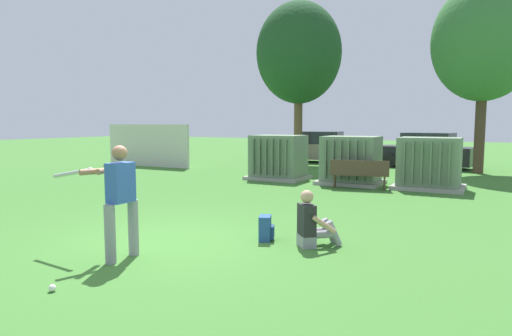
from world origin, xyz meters
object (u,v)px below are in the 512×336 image
object	(u,v)px
transformer_mid_east	(429,164)
backpack	(266,228)
parked_car_leftmost	(318,148)
transformer_mid_west	(351,161)
seated_spectator	(312,224)
transformer_west	(278,158)
batter	(118,196)
parked_car_left_of_center	(425,151)
sports_ball	(52,288)
park_bench	(359,172)

from	to	relation	value
transformer_mid_east	backpack	xyz separation A→B (m)	(-1.73, -7.94, -0.57)
backpack	parked_car_leftmost	world-z (taller)	parked_car_leftmost
transformer_mid_west	seated_spectator	xyz separation A→B (m)	(1.62, -7.86, -0.41)
transformer_west	batter	world-z (taller)	batter
transformer_mid_west	backpack	world-z (taller)	transformer_mid_west
transformer_west	transformer_mid_east	world-z (taller)	same
parked_car_left_of_center	seated_spectator	bearing A→B (deg)	-89.43
batter	parked_car_leftmost	xyz separation A→B (m)	(-3.19, 17.40, -0.22)
batter	parked_car_left_of_center	bearing A→B (deg)	82.59
batter	sports_ball	size ratio (longest dim) A/B	19.33
batter	parked_car_left_of_center	distance (m)	17.08
transformer_mid_west	parked_car_leftmost	size ratio (longest dim) A/B	0.48
transformer_mid_east	batter	distance (m)	10.45
batter	seated_spectator	size ratio (longest dim) A/B	1.81
parked_car_leftmost	seated_spectator	bearing A→B (deg)	-70.18
park_bench	seated_spectator	xyz separation A→B (m)	(1.05, -6.81, -0.16)
transformer_mid_east	parked_car_left_of_center	world-z (taller)	same
transformer_west	seated_spectator	bearing A→B (deg)	-61.08
transformer_mid_east	parked_car_leftmost	xyz separation A→B (m)	(-6.41, 7.46, -0.04)
transformer_mid_west	parked_car_leftmost	distance (m)	8.47
transformer_mid_east	backpack	bearing A→B (deg)	-102.29
sports_ball	seated_spectator	size ratio (longest dim) A/B	0.09
transformer_west	sports_ball	bearing A→B (deg)	-78.67
seated_spectator	backpack	distance (m)	0.88
transformer_mid_east	seated_spectator	xyz separation A→B (m)	(-0.87, -7.91, -0.41)
transformer_mid_east	sports_ball	bearing A→B (deg)	-104.65
transformer_mid_east	sports_ball	size ratio (longest dim) A/B	23.33
transformer_mid_east	parked_car_left_of_center	xyz separation A→B (m)	(-1.02, 6.99, -0.04)
batter	backpack	world-z (taller)	batter
transformer_west	parked_car_leftmost	xyz separation A→B (m)	(-1.18, 7.48, -0.04)
transformer_mid_west	parked_car_left_of_center	distance (m)	7.19
seated_spectator	sports_ball	bearing A→B (deg)	-121.46
park_bench	transformer_mid_west	bearing A→B (deg)	118.68
seated_spectator	backpack	bearing A→B (deg)	-177.86
park_bench	sports_ball	bearing A→B (deg)	-95.83
sports_ball	backpack	distance (m)	3.61
transformer_mid_west	transformer_mid_east	xyz separation A→B (m)	(2.49, 0.05, 0.00)
transformer_mid_east	transformer_mid_west	bearing A→B (deg)	-178.95
transformer_mid_east	batter	bearing A→B (deg)	-107.94
batter	seated_spectator	bearing A→B (deg)	40.90
seated_spectator	batter	bearing A→B (deg)	-139.10
sports_ball	backpack	size ratio (longest dim) A/B	0.20
park_bench	backpack	world-z (taller)	park_bench
park_bench	transformer_mid_east	bearing A→B (deg)	29.75
transformer_mid_west	parked_car_left_of_center	world-z (taller)	same
transformer_mid_west	batter	bearing A→B (deg)	-94.20
sports_ball	parked_car_left_of_center	size ratio (longest dim) A/B	0.02
seated_spectator	backpack	world-z (taller)	seated_spectator
transformer_west	parked_car_left_of_center	size ratio (longest dim) A/B	0.48
seated_spectator	parked_car_leftmost	world-z (taller)	parked_car_leftmost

